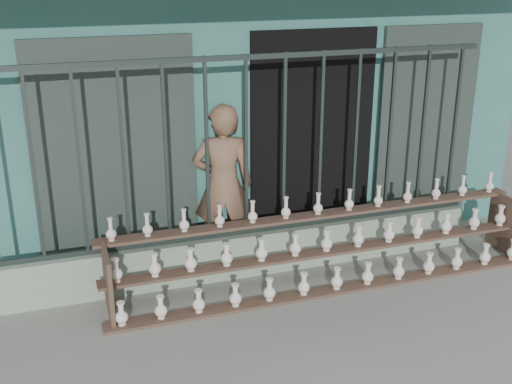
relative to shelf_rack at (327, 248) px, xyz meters
name	(u,v)px	position (x,y,z in m)	size (l,w,h in m)	color
ground	(293,339)	(-0.71, -0.88, -0.36)	(60.00, 60.00, 0.00)	slate
workshop_building	(181,71)	(-0.71, 3.35, 1.26)	(7.40, 6.60, 3.21)	#326A62
parapet_wall	(247,253)	(-0.71, 0.42, -0.14)	(5.00, 0.20, 0.45)	gray
security_fence	(246,148)	(-0.71, 0.42, 0.99)	(5.00, 0.04, 1.80)	#283330
shelf_rack	(327,248)	(0.00, 0.00, 0.00)	(4.50, 0.68, 0.85)	brown
elderly_woman	(223,185)	(-0.85, 0.77, 0.50)	(0.63, 0.41, 1.73)	brown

